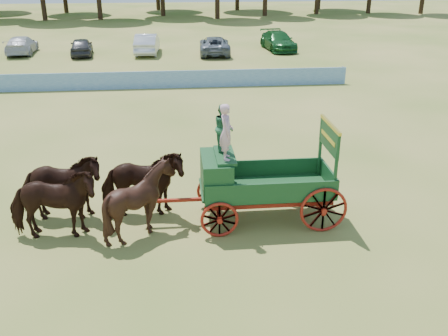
# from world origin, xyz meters

# --- Properties ---
(ground) EXTENTS (160.00, 160.00, 0.00)m
(ground) POSITION_xyz_m (0.00, 0.00, 0.00)
(ground) COLOR #A68D4B
(ground) RESTS_ON ground
(horse_lead_left) EXTENTS (2.54, 1.17, 2.14)m
(horse_lead_left) POSITION_xyz_m (-2.18, 0.63, 1.07)
(horse_lead_left) COLOR black
(horse_lead_left) RESTS_ON ground
(horse_lead_right) EXTENTS (2.54, 1.18, 2.14)m
(horse_lead_right) POSITION_xyz_m (-2.18, 1.73, 1.07)
(horse_lead_right) COLOR black
(horse_lead_right) RESTS_ON ground
(horse_wheel_left) EXTENTS (2.06, 1.86, 2.14)m
(horse_wheel_left) POSITION_xyz_m (0.22, 0.63, 1.07)
(horse_wheel_left) COLOR black
(horse_wheel_left) RESTS_ON ground
(horse_wheel_right) EXTENTS (2.55, 1.19, 2.14)m
(horse_wheel_right) POSITION_xyz_m (0.22, 1.73, 1.07)
(horse_wheel_right) COLOR black
(horse_wheel_right) RESTS_ON ground
(farm_dray) EXTENTS (6.00, 2.00, 3.74)m
(farm_dray) POSITION_xyz_m (3.20, 1.19, 1.58)
(farm_dray) COLOR #A42A10
(farm_dray) RESTS_ON ground
(sponsor_banner) EXTENTS (26.00, 0.08, 1.05)m
(sponsor_banner) POSITION_xyz_m (-1.00, 18.00, 0.53)
(sponsor_banner) COLOR #1D619E
(sponsor_banner) RESTS_ON ground
(parked_cars) EXTENTS (38.43, 7.16, 1.63)m
(parked_cars) POSITION_xyz_m (-6.49, 29.97, 0.74)
(parked_cars) COLOR silver
(parked_cars) RESTS_ON ground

